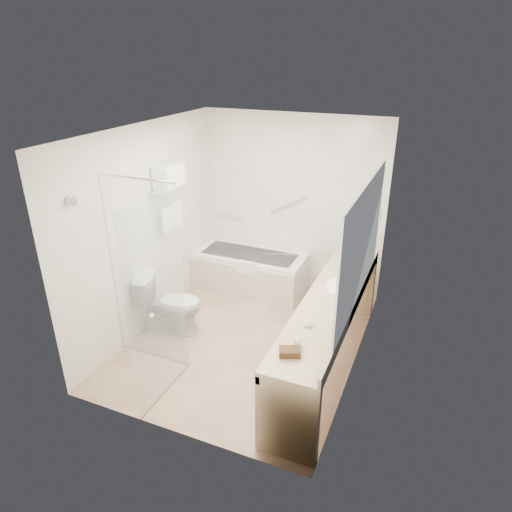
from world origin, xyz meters
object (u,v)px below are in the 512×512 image
at_px(bathtub, 250,271).
at_px(toilet, 170,304).
at_px(vanity_counter, 329,319).
at_px(amenity_basket, 290,352).
at_px(water_bottle_left, 343,273).

relative_size(bathtub, toilet, 2.05).
relative_size(vanity_counter, toilet, 3.47).
bearing_deg(amenity_basket, toilet, 152.16).
relative_size(vanity_counter, water_bottle_left, 12.28).
bearing_deg(bathtub, vanity_counter, -42.35).
bearing_deg(water_bottle_left, amenity_basket, -93.98).
xyz_separation_m(toilet, water_bottle_left, (1.99, 0.52, 0.57)).
bearing_deg(vanity_counter, water_bottle_left, 88.35).
height_order(bathtub, water_bottle_left, water_bottle_left).
distance_m(bathtub, water_bottle_left, 1.90).
distance_m(toilet, water_bottle_left, 2.13).
bearing_deg(toilet, bathtub, -34.96).
bearing_deg(amenity_basket, bathtub, 120.76).
bearing_deg(toilet, vanity_counter, -106.59).
distance_m(amenity_basket, water_bottle_left, 1.52).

